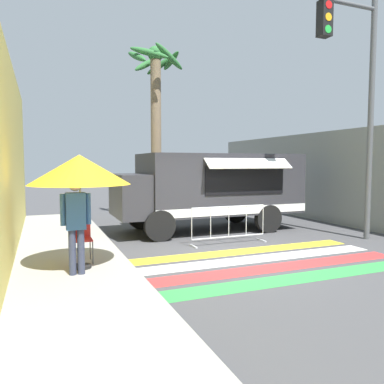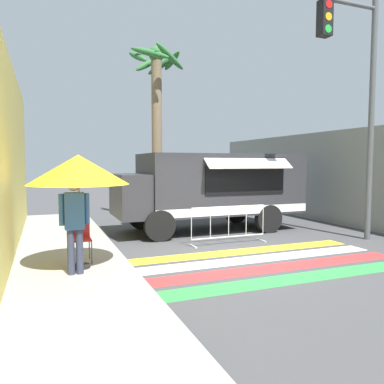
% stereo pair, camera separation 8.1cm
% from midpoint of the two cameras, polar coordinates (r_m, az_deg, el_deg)
% --- Properties ---
extents(ground_plane, '(60.00, 60.00, 0.00)m').
position_cam_midpoint_polar(ground_plane, '(8.97, 7.46, -9.61)').
color(ground_plane, '#424244').
extents(sidewalk_left, '(4.40, 16.00, 0.16)m').
position_cam_midpoint_polar(sidewalk_left, '(7.86, -26.08, -11.43)').
color(sidewalk_left, '#99968E').
rests_on(sidewalk_left, ground_plane).
extents(concrete_wall_right, '(0.20, 16.00, 3.33)m').
position_cam_midpoint_polar(concrete_wall_right, '(14.40, 20.66, 2.12)').
color(concrete_wall_right, gray).
rests_on(concrete_wall_right, ground_plane).
extents(crosswalk_painted, '(6.40, 2.84, 0.01)m').
position_cam_midpoint_polar(crosswalk_painted, '(8.33, 10.11, -10.70)').
color(crosswalk_painted, green).
rests_on(crosswalk_painted, ground_plane).
extents(food_truck, '(5.90, 2.76, 2.46)m').
position_cam_midpoint_polar(food_truck, '(11.99, 2.06, 0.92)').
color(food_truck, '#2D2D33').
rests_on(food_truck, ground_plane).
extents(traffic_signal_pole, '(5.15, 0.29, 6.74)m').
position_cam_midpoint_polar(traffic_signal_pole, '(11.25, 22.04, 16.74)').
color(traffic_signal_pole, '#515456').
rests_on(traffic_signal_pole, ground_plane).
extents(patio_umbrella, '(1.89, 1.89, 2.17)m').
position_cam_midpoint_polar(patio_umbrella, '(7.35, -17.05, 3.21)').
color(patio_umbrella, black).
rests_on(patio_umbrella, sidewalk_left).
extents(folding_chair, '(0.43, 0.43, 0.92)m').
position_cam_midpoint_polar(folding_chair, '(7.99, -16.94, -6.25)').
color(folding_chair, '#4C4C51').
rests_on(folding_chair, sidewalk_left).
extents(vendor_person, '(0.53, 0.23, 1.74)m').
position_cam_midpoint_polar(vendor_person, '(7.03, -17.59, -4.03)').
color(vendor_person, '#2D3347').
rests_on(vendor_person, sidewalk_left).
extents(barricade_front, '(2.18, 0.44, 1.02)m').
position_cam_midpoint_polar(barricade_front, '(10.15, 5.39, -5.02)').
color(barricade_front, '#B7BABF').
rests_on(barricade_front, ground_plane).
extents(palm_tree, '(2.18, 2.15, 6.68)m').
position_cam_midpoint_polar(palm_tree, '(15.01, -5.70, 12.88)').
color(palm_tree, '#7A664C').
rests_on(palm_tree, ground_plane).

